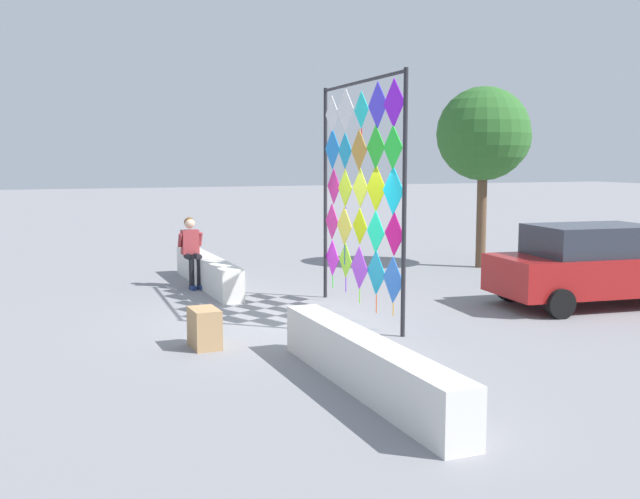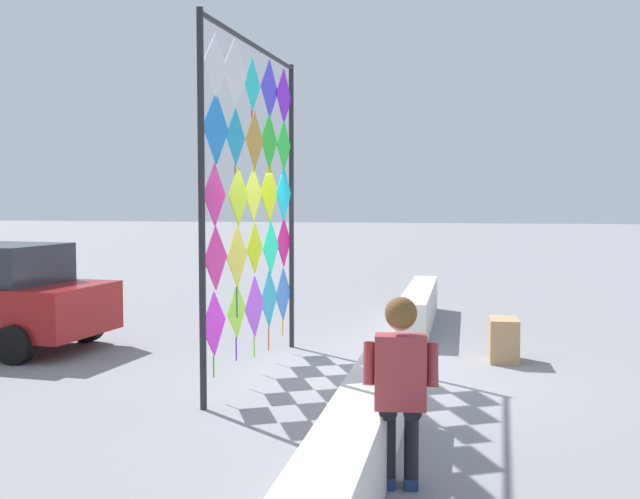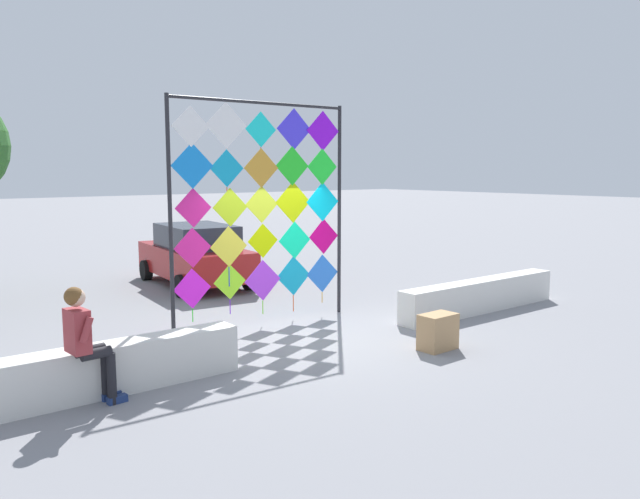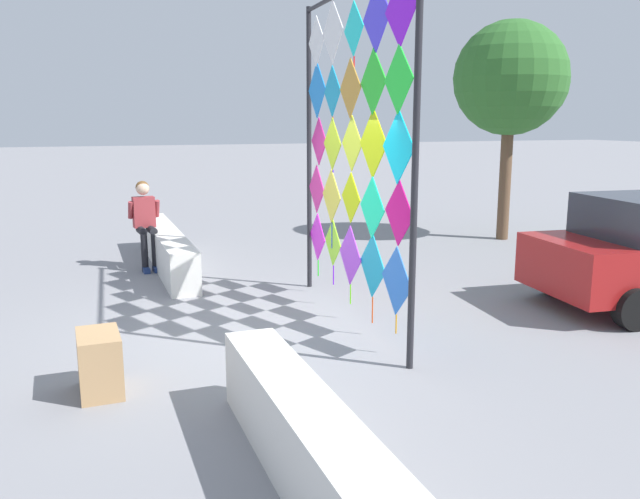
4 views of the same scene
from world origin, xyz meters
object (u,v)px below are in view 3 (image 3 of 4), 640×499
cardboard_box_large (438,332)px  kite_display_rack (263,199)px  seated_vendor (86,337)px  parked_car (195,254)px

cardboard_box_large → kite_display_rack: bearing=112.6°
seated_vendor → cardboard_box_large: 5.29m
kite_display_rack → seated_vendor: (-3.90, -2.12, -1.44)m
cardboard_box_large → seated_vendor: bearing=169.6°
seated_vendor → cardboard_box_large: size_ratio=2.46×
kite_display_rack → cardboard_box_large: (1.28, -3.06, -2.03)m
seated_vendor → kite_display_rack: bearing=28.5°
seated_vendor → cardboard_box_large: bearing=-10.4°
seated_vendor → parked_car: bearing=53.9°
kite_display_rack → cardboard_box_large: bearing=-67.4°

